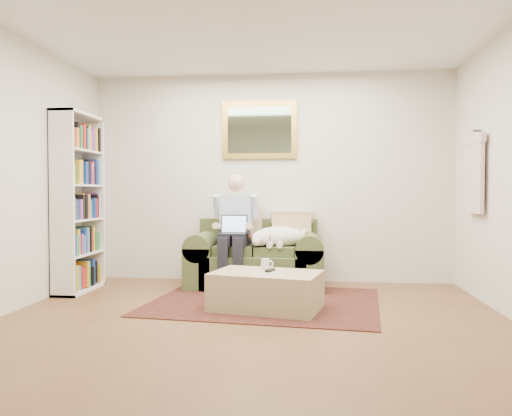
% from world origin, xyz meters
% --- Properties ---
extents(room_shell, '(4.51, 5.00, 2.61)m').
position_xyz_m(room_shell, '(0.00, 0.35, 1.30)').
color(room_shell, brown).
rests_on(room_shell, ground).
extents(rug, '(2.44, 2.04, 0.01)m').
position_xyz_m(rug, '(0.05, 1.25, 0.01)').
color(rug, black).
rests_on(rug, room_shell).
extents(sofa, '(1.58, 0.80, 0.95)m').
position_xyz_m(sofa, '(-0.13, 2.07, 0.27)').
color(sofa, '#586234').
rests_on(sofa, room_shell).
extents(seated_man, '(0.52, 0.74, 1.33)m').
position_xyz_m(seated_man, '(-0.37, 1.92, 0.66)').
color(seated_man, '#8C99D8').
rests_on(seated_man, sofa).
extents(laptop, '(0.31, 0.24, 0.22)m').
position_xyz_m(laptop, '(-0.37, 1.86, 0.70)').
color(laptop, black).
rests_on(laptop, seated_man).
extents(sleeping_dog, '(0.65, 0.41, 0.24)m').
position_xyz_m(sleeping_dog, '(0.15, 1.99, 0.60)').
color(sleeping_dog, white).
rests_on(sleeping_dog, sofa).
extents(ottoman, '(1.11, 0.84, 0.36)m').
position_xyz_m(ottoman, '(0.09, 0.91, 0.18)').
color(ottoman, tan).
rests_on(ottoman, room_shell).
extents(coffee_mug, '(0.08, 0.08, 0.10)m').
position_xyz_m(coffee_mug, '(0.07, 1.09, 0.41)').
color(coffee_mug, white).
rests_on(coffee_mug, ottoman).
extents(tv_remote, '(0.09, 0.16, 0.02)m').
position_xyz_m(tv_remote, '(0.13, 0.96, 0.37)').
color(tv_remote, black).
rests_on(tv_remote, ottoman).
extents(bookshelf, '(0.28, 0.80, 2.00)m').
position_xyz_m(bookshelf, '(-2.10, 1.60, 1.00)').
color(bookshelf, white).
rests_on(bookshelf, room_shell).
extents(wall_mirror, '(0.94, 0.04, 0.72)m').
position_xyz_m(wall_mirror, '(-0.13, 2.47, 1.90)').
color(wall_mirror, gold).
rests_on(wall_mirror, room_shell).
extents(hanging_shirt, '(0.06, 0.52, 0.90)m').
position_xyz_m(hanging_shirt, '(2.19, 1.60, 1.35)').
color(hanging_shirt, beige).
rests_on(hanging_shirt, room_shell).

